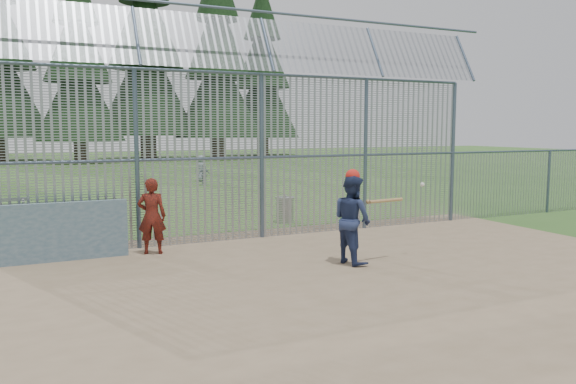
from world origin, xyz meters
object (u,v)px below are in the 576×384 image
dugout_wall (64,232)px  batter (352,219)px  trash_can (285,209)px  onlooker (152,216)px

dugout_wall → batter: bearing=-27.1°
batter → trash_can: bearing=-17.9°
trash_can → batter: bearing=-100.0°
onlooker → trash_can: size_ratio=2.00×
dugout_wall → onlooker: 1.77m
onlooker → trash_can: 5.05m
batter → onlooker: size_ratio=1.08×
dugout_wall → trash_can: dugout_wall is taller
batter → trash_can: 5.21m
dugout_wall → onlooker: bearing=-3.3°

